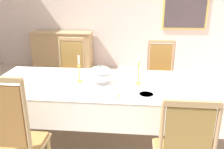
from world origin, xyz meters
TOP-DOWN VIEW (x-y plane):
  - ground at (0.00, 0.00)m, footprint 6.42×5.94m
  - dining_table at (0.00, -0.23)m, footprint 2.76×1.04m
  - tablecloth at (0.00, -0.23)m, footprint 2.78×1.06m
  - chair_south_a at (-0.71, -1.16)m, footprint 0.44×0.42m
  - chair_north_a at (-0.71, 0.70)m, footprint 0.44×0.42m
  - chair_north_b at (0.70, 0.70)m, footprint 0.44×0.42m
  - soup_tureen at (-0.09, -0.23)m, footprint 0.27×0.27m
  - candlestick_west at (-0.34, -0.23)m, footprint 0.07×0.07m
  - candlestick_east at (0.34, -0.23)m, footprint 0.07×0.07m
  - bowl_near_left at (0.03, -0.62)m, footprint 0.18×0.18m
  - bowl_far_left at (0.42, -0.59)m, footprint 0.17×0.17m
  - spoon_primary at (0.14, -0.59)m, footprint 0.03×0.18m
  - sideboard at (-1.44, 2.69)m, footprint 1.44×0.48m

SIDE VIEW (x-z plane):
  - ground at x=0.00m, z-range -0.04..0.00m
  - sideboard at x=-1.44m, z-range 0.00..0.91m
  - chair_north_b at x=0.70m, z-range 0.02..1.12m
  - chair_north_a at x=-0.71m, z-range 0.02..1.14m
  - chair_south_a at x=-0.71m, z-range 0.00..1.21m
  - tablecloth at x=0.00m, z-range 0.53..0.87m
  - dining_table at x=0.00m, z-range 0.32..1.09m
  - spoon_primary at x=0.14m, z-range 0.78..0.79m
  - bowl_near_left at x=0.03m, z-range 0.78..0.82m
  - bowl_far_left at x=0.42m, z-range 0.78..0.82m
  - soup_tureen at x=-0.09m, z-range 0.78..0.99m
  - candlestick_west at x=-0.34m, z-range 0.75..1.07m
  - candlestick_east at x=0.34m, z-range 0.75..1.12m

